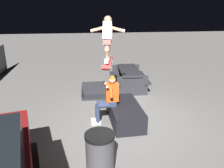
# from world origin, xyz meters

# --- Properties ---
(ground_plane) EXTENTS (40.00, 40.00, 0.00)m
(ground_plane) POSITION_xyz_m (0.00, 0.00, 0.00)
(ground_plane) COLOR slate
(ledge_box_main) EXTENTS (1.66, 0.88, 0.50)m
(ledge_box_main) POSITION_xyz_m (0.04, 0.02, 0.25)
(ledge_box_main) COLOR black
(ledge_box_main) RESTS_ON ground
(person_sitting_on_ledge) EXTENTS (0.59, 0.76, 1.33)m
(person_sitting_on_ledge) POSITION_xyz_m (0.08, 0.48, 0.74)
(person_sitting_on_ledge) COLOR #2D3856
(person_sitting_on_ledge) RESTS_ON ground
(skateboard) EXTENTS (1.04, 0.40, 0.16)m
(skateboard) POSITION_xyz_m (0.24, 0.47, 1.62)
(skateboard) COLOR #B72D2D
(skater_airborne) EXTENTS (0.64, 0.88, 1.12)m
(skater_airborne) POSITION_xyz_m (0.29, 0.46, 2.31)
(skater_airborne) COLOR white
(kicker_ramp) EXTENTS (1.23, 0.90, 0.37)m
(kicker_ramp) POSITION_xyz_m (2.19, 0.78, 0.06)
(kicker_ramp) COLOR #28282D
(kicker_ramp) RESTS_ON ground
(picnic_table_back) EXTENTS (1.72, 1.37, 0.75)m
(picnic_table_back) POSITION_xyz_m (2.65, -0.57, 0.50)
(picnic_table_back) COLOR #28282D
(picnic_table_back) RESTS_ON ground
(trash_bin) EXTENTS (0.56, 0.56, 0.88)m
(trash_bin) POSITION_xyz_m (-1.99, 0.84, 0.44)
(trash_bin) COLOR #47474C
(trash_bin) RESTS_ON ground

